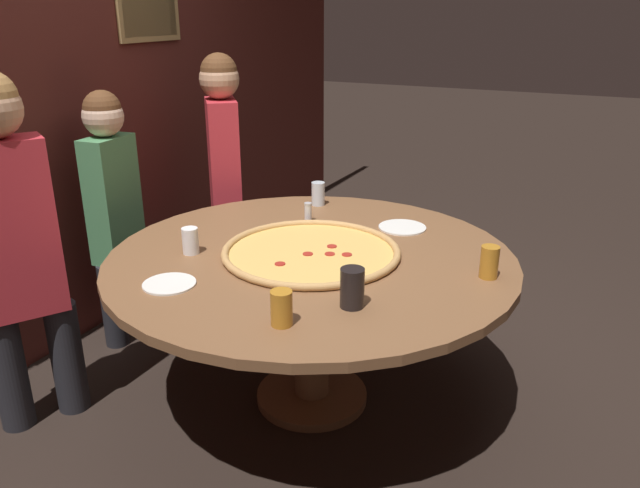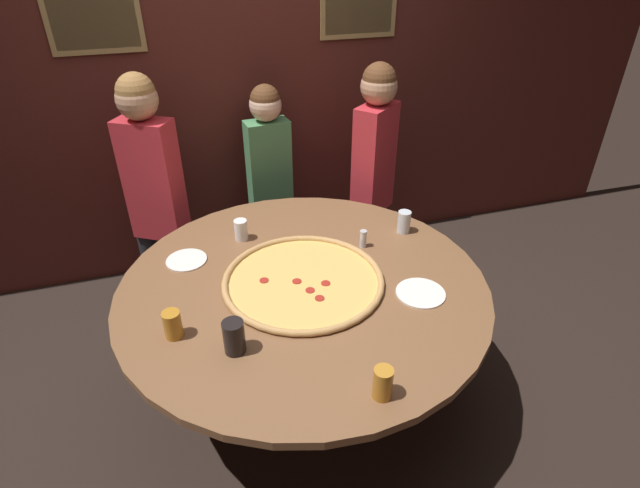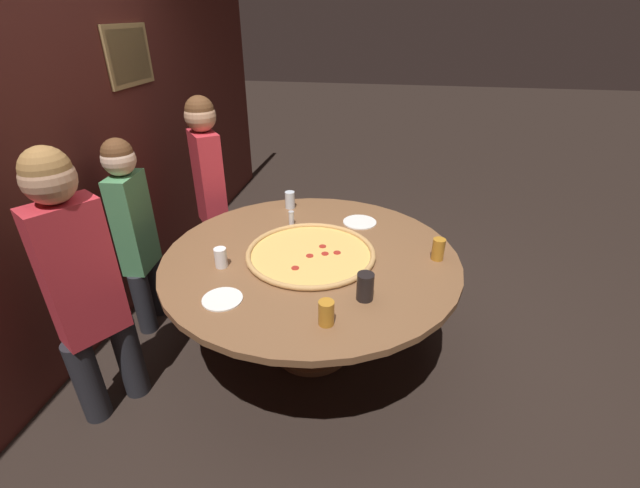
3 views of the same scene
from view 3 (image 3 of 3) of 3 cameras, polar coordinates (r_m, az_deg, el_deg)
ground_plane at (r=3.00m, az=-1.09°, el=-13.79°), size 24.00×24.00×0.00m
back_wall at (r=2.99m, az=-31.09°, el=10.65°), size 6.40×0.08×2.60m
dining_table at (r=2.62m, az=-1.22°, el=-3.62°), size 1.77×1.77×0.74m
giant_pizza at (r=2.56m, az=-1.18°, el=-1.20°), size 0.78×0.78×0.03m
drink_cup_beside_pizza at (r=2.49m, az=-13.09°, el=-1.78°), size 0.07×0.07×0.12m
drink_cup_far_right at (r=2.58m, az=15.49°, el=-0.67°), size 0.07×0.07×0.13m
drink_cup_near_right at (r=2.16m, az=6.04°, el=-5.68°), size 0.09×0.09×0.15m
drink_cup_far_left at (r=3.17m, az=-4.03°, el=5.88°), size 0.07×0.07×0.13m
drink_cup_near_left at (r=2.00m, az=0.84°, el=-9.17°), size 0.08×0.08×0.12m
white_plate_beside_cup at (r=2.97m, az=5.31°, el=2.93°), size 0.23×0.23×0.01m
white_plate_far_back at (r=2.24m, az=-12.89°, el=-7.18°), size 0.21×0.21×0.01m
condiment_shaker at (r=2.92m, az=-3.83°, el=3.50°), size 0.04×0.04×0.10m
diner_far_right at (r=3.44m, az=-14.57°, el=7.85°), size 0.38×0.34×1.51m
diner_side_left at (r=2.42m, az=-29.30°, el=-4.02°), size 0.40×0.32×1.53m
diner_far_left at (r=3.08m, az=-23.52°, el=2.10°), size 0.35×0.20×1.36m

